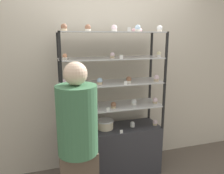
{
  "coord_description": "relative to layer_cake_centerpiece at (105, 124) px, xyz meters",
  "views": [
    {
      "loc": [
        -0.74,
        -2.45,
        1.76
      ],
      "look_at": [
        0.0,
        0.0,
        1.17
      ],
      "focal_mm": 35.0,
      "sensor_mm": 36.0,
      "label": 1
    }
  ],
  "objects": [
    {
      "name": "ground_plane",
      "position": [
        0.08,
        -0.01,
        -0.7
      ],
      "size": [
        20.0,
        20.0,
        0.0
      ],
      "primitive_type": "plane",
      "color": "brown"
    },
    {
      "name": "back_wall",
      "position": [
        0.08,
        0.34,
        0.6
      ],
      "size": [
        8.0,
        0.05,
        2.6
      ],
      "color": "beige",
      "rests_on": "ground_plane"
    },
    {
      "name": "display_base",
      "position": [
        0.08,
        -0.01,
        -0.38
      ],
      "size": [
        1.23,
        0.41,
        0.64
      ],
      "color": "#333338",
      "rests_on": "ground_plane"
    },
    {
      "name": "display_riser_lower",
      "position": [
        0.08,
        -0.01,
        0.22
      ],
      "size": [
        1.23,
        0.41,
        0.29
      ],
      "color": "black",
      "rests_on": "display_base"
    },
    {
      "name": "display_riser_middle",
      "position": [
        0.08,
        -0.01,
        0.51
      ],
      "size": [
        1.23,
        0.41,
        0.29
      ],
      "color": "black",
      "rests_on": "display_riser_lower"
    },
    {
      "name": "display_riser_upper",
      "position": [
        0.08,
        -0.01,
        0.81
      ],
      "size": [
        1.23,
        0.41,
        0.29
      ],
      "color": "black",
      "rests_on": "display_riser_middle"
    },
    {
      "name": "display_riser_top",
      "position": [
        0.08,
        -0.01,
        1.1
      ],
      "size": [
        1.23,
        0.41,
        0.29
      ],
      "color": "black",
      "rests_on": "display_riser_upper"
    },
    {
      "name": "layer_cake_centerpiece",
      "position": [
        0.0,
        0.0,
        0.0
      ],
      "size": [
        0.2,
        0.2,
        0.11
      ],
      "color": "beige",
      "rests_on": "display_base"
    },
    {
      "name": "sheet_cake_frosted",
      "position": [
        -0.25,
        0.02,
        0.27
      ],
      "size": [
        0.19,
        0.17,
        0.06
      ],
      "color": "#C66660",
      "rests_on": "display_riser_lower"
    },
    {
      "name": "cupcake_0",
      "position": [
        -0.48,
        -0.07,
        -0.03
      ],
      "size": [
        0.06,
        0.06,
        0.07
      ],
      "color": "white",
      "rests_on": "display_base"
    },
    {
      "name": "cupcake_1",
      "position": [
        -0.2,
        -0.08,
        -0.03
      ],
      "size": [
        0.06,
        0.06,
        0.07
      ],
      "color": "#CCB28C",
      "rests_on": "display_base"
    },
    {
      "name": "cupcake_2",
      "position": [
        0.35,
        -0.04,
        -0.03
      ],
      "size": [
        0.06,
        0.06,
        0.07
      ],
      "color": "white",
      "rests_on": "display_base"
    },
    {
      "name": "cupcake_3",
      "position": [
        0.65,
        -0.08,
        -0.03
      ],
      "size": [
        0.06,
        0.06,
        0.07
      ],
      "color": "#CCB28C",
      "rests_on": "display_base"
    },
    {
      "name": "price_tag_0",
      "position": [
        0.14,
        -0.19,
        -0.04
      ],
      "size": [
        0.04,
        0.0,
        0.04
      ],
      "color": "white",
      "rests_on": "display_base"
    },
    {
      "name": "cupcake_4",
      "position": [
        -0.46,
        -0.05,
        0.27
      ],
      "size": [
        0.06,
        0.06,
        0.07
      ],
      "color": "#CCB28C",
      "rests_on": "display_riser_lower"
    },
    {
      "name": "cupcake_5",
      "position": [
        0.08,
        -0.1,
        0.27
      ],
      "size": [
        0.06,
        0.06,
        0.07
      ],
      "color": "#CCB28C",
      "rests_on": "display_riser_lower"
    },
    {
      "name": "cupcake_6",
      "position": [
        0.36,
        -0.05,
        0.27
      ],
      "size": [
        0.06,
        0.06,
        0.07
      ],
      "color": "white",
      "rests_on": "display_riser_lower"
    },
    {
      "name": "cupcake_7",
      "position": [
        0.64,
        -0.07,
        0.27
      ],
      "size": [
        0.06,
        0.06,
        0.07
      ],
      "color": "#CCB28C",
      "rests_on": "display_riser_lower"
    },
    {
      "name": "price_tag_1",
      "position": [
        -0.02,
        -0.19,
        0.26
      ],
      "size": [
        0.04,
        0.0,
        0.04
      ],
      "color": "white",
      "rests_on": "display_riser_lower"
    },
    {
      "name": "cupcake_8",
      "position": [
        -0.48,
        -0.06,
        0.57
      ],
      "size": [
        0.06,
        0.06,
        0.08
      ],
      "color": "white",
      "rests_on": "display_riser_middle"
    },
    {
      "name": "cupcake_9",
      "position": [
        -0.09,
        -0.09,
        0.57
      ],
      "size": [
        0.06,
        0.06,
        0.08
      ],
      "color": "#CCB28C",
      "rests_on": "display_riser_middle"
    },
    {
      "name": "cupcake_10",
      "position": [
        0.26,
        -0.11,
        0.57
      ],
      "size": [
        0.06,
        0.06,
        0.08
      ],
      "color": "beige",
      "rests_on": "display_riser_middle"
    },
    {
      "name": "cupcake_11",
      "position": [
        0.62,
        -0.1,
        0.57
      ],
      "size": [
        0.06,
        0.06,
        0.08
      ],
      "color": "#CCB28C",
      "rests_on": "display_riser_middle"
    },
    {
      "name": "price_tag_2",
      "position": [
        0.19,
        -0.19,
        0.55
      ],
      "size": [
        0.04,
        0.0,
        0.04
      ],
      "color": "white",
      "rests_on": "display_riser_middle"
    },
    {
      "name": "cupcake_12",
      "position": [
        -0.47,
        -0.11,
        0.86
      ],
      "size": [
        0.05,
        0.05,
        0.07
      ],
      "color": "beige",
      "rests_on": "display_riser_upper"
    },
    {
      "name": "cupcake_13",
      "position": [
        0.07,
        -0.06,
        0.86
      ],
      "size": [
        0.05,
        0.05,
        0.07
      ],
      "color": "#CCB28C",
      "rests_on": "display_riser_upper"
    },
    {
      "name": "cupcake_14",
      "position": [
        0.65,
        -0.08,
        0.86
      ],
      "size": [
        0.05,
        0.05,
        0.07
      ],
      "color": "white",
      "rests_on": "display_riser_upper"
    },
    {
      "name": "price_tag_3",
      "position": [
        0.13,
        -0.19,
        0.85
      ],
      "size": [
        0.04,
        0.0,
        0.04
      ],
      "color": "white",
      "rests_on": "display_riser_upper"
    },
    {
      "name": "cupcake_15",
      "position": [
        -0.46,
        -0.1,
        1.15
      ],
      "size": [
        0.06,
        0.06,
        0.07
      ],
      "color": "#CCB28C",
      "rests_on": "display_riser_top"
    },
    {
      "name": "cupcake_16",
      "position": [
        -0.2,
        -0.05,
        1.15
      ],
      "size": [
        0.06,
        0.06,
        0.07
      ],
      "color": "beige",
      "rests_on": "display_riser_top"
    },
    {
      "name": "cupcake_17",
      "position": [
        0.1,
        -0.04,
        1.15
      ],
      "size": [
        0.06,
        0.06,
        0.07
      ],
      "color": "white",
      "rests_on": "display_riser_top"
    },
    {
      "name": "cupcake_18",
      "position": [
        0.35,
        -0.11,
        1.15
      ],
      "size": [
        0.06,
        0.06,
        0.07
      ],
      "color": "beige",
      "rests_on": "display_riser_top"
    },
    {
      "name": "cupcake_19",
      "position": [
        0.64,
        -0.09,
        1.15
      ],
      "size": [
        0.06,
        0.06,
        0.07
      ],
      "color": "beige",
      "rests_on": "display_riser_top"
    },
    {
      "name": "price_tag_4",
      "position": [
        0.22,
        -0.19,
        1.14
      ],
      "size": [
        0.04,
        0.0,
        0.04
      ],
      "color": "white",
      "rests_on": "display_riser_top"
    },
    {
      "name": "donut_glazed",
      "position": [
        0.38,
        -0.03,
        1.14
      ],
      "size": [
        0.12,
        0.12,
        0.04
      ],
      "color": "#EFB2BC",
      "rests_on": "display_riser_top"
    },
    {
      "name": "customer_figure",
      "position": [
        -0.43,
        -0.62,
        0.13
      ],
      "size": [
        0.36,
        0.36,
        1.56
      ],
      "color": "brown",
      "rests_on": "ground_plane"
    }
  ]
}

